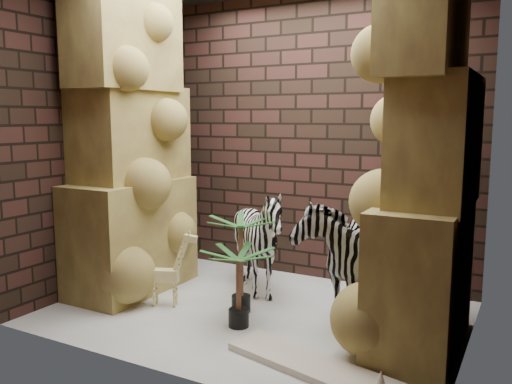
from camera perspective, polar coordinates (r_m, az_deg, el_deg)
The scene contains 13 objects.
floor at distance 4.76m, azimuth -0.19°, elevation -13.06°, with size 3.50×3.50×0.00m, color white.
wall_back at distance 5.57m, azimuth 6.02°, elevation 5.81°, with size 3.50×3.50×0.00m, color black.
wall_front at distance 3.40m, azimuth -10.39°, elevation 4.27°, with size 3.50×3.50×0.00m, color black.
wall_left at distance 5.50m, azimuth -16.47°, elevation 5.50°, with size 3.00×3.00×0.00m, color black.
wall_right at distance 3.92m, azimuth 22.93°, elevation 4.25°, with size 3.00×3.00×0.00m, color black.
rock_pillar_left at distance 5.26m, azimuth -13.76°, elevation 5.49°, with size 0.68×1.30×3.00m, color tan, non-canonical shape.
rock_pillar_right at distance 3.96m, azimuth 18.17°, elevation 4.53°, with size 0.58×1.25×3.00m, color tan, non-canonical shape.
zebra_right at distance 4.59m, azimuth 9.36°, elevation -5.58°, with size 0.58×1.08×1.28m, color white.
zebra_left at distance 5.07m, azimuth 0.32°, elevation -5.98°, with size 0.86×1.07×0.97m, color white.
giraffe_toy at distance 4.89m, azimuth -9.95°, elevation -8.10°, with size 0.38×0.13×0.73m, color #FAE796, non-canonical shape.
palm_front at distance 4.65m, azimuth -1.66°, elevation -7.89°, with size 0.36×0.36×0.87m, color #154012, non-canonical shape.
palm_back at distance 4.37m, azimuth -1.92°, elevation -10.38°, with size 0.36×0.36×0.67m, color #154012, non-canonical shape.
surfboard at distance 3.79m, azimuth 6.66°, elevation -18.51°, with size 1.38×0.34×0.05m, color beige.
Camera 1 is at (2.13, -3.89, 1.72)m, focal length 36.65 mm.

